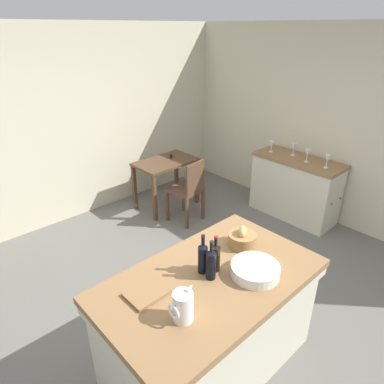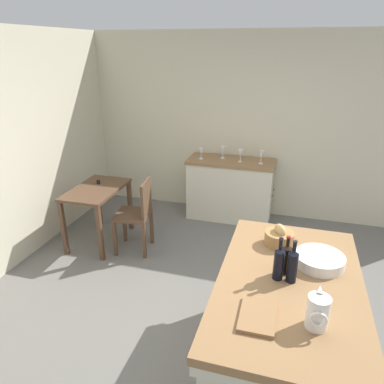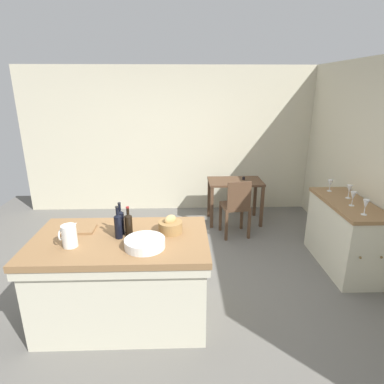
{
  "view_description": "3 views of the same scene",
  "coord_description": "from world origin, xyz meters",
  "px_view_note": "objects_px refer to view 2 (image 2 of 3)",
  "views": [
    {
      "loc": [
        -1.81,
        -1.85,
        2.53
      ],
      "look_at": [
        0.3,
        0.44,
        1.01
      ],
      "focal_mm": 31.85,
      "sensor_mm": 36.0,
      "label": 1
    },
    {
      "loc": [
        -2.55,
        -0.44,
        2.39
      ],
      "look_at": [
        0.49,
        0.45,
        1.09
      ],
      "focal_mm": 33.46,
      "sensor_mm": 36.0,
      "label": 2
    },
    {
      "loc": [
        0.2,
        -3.25,
        2.24
      ],
      "look_at": [
        0.32,
        0.47,
        1.01
      ],
      "focal_mm": 29.89,
      "sensor_mm": 36.0,
      "label": 3
    }
  ],
  "objects_px": {
    "wine_bottle_amber": "(279,263)",
    "wine_bottle_green": "(292,265)",
    "side_cabinet": "(230,189)",
    "cutting_board": "(258,316)",
    "wine_glass_right": "(201,151)",
    "wine_glass_middle": "(223,150)",
    "wine_glass_far_left": "(261,155)",
    "writing_desk": "(97,197)",
    "wine_bottle_dark": "(286,258)",
    "wash_bowl": "(319,260)",
    "pitcher": "(318,312)",
    "island_table": "(284,327)",
    "wooden_chair": "(137,213)",
    "bread_basket": "(279,237)",
    "wine_glass_left": "(241,153)"
  },
  "relations": [
    {
      "from": "wine_bottle_amber",
      "to": "wine_bottle_green",
      "type": "distance_m",
      "value": 0.09
    },
    {
      "from": "side_cabinet",
      "to": "cutting_board",
      "type": "xyz_separation_m",
      "value": [
        -3.08,
        -0.73,
        0.45
      ]
    },
    {
      "from": "wine_glass_right",
      "to": "wine_glass_middle",
      "type": "bearing_deg",
      "value": -68.91
    },
    {
      "from": "side_cabinet",
      "to": "wine_glass_far_left",
      "type": "relative_size",
      "value": 6.98
    },
    {
      "from": "writing_desk",
      "to": "wine_bottle_dark",
      "type": "bearing_deg",
      "value": -120.85
    },
    {
      "from": "side_cabinet",
      "to": "wash_bowl",
      "type": "height_order",
      "value": "wash_bowl"
    },
    {
      "from": "wine_glass_right",
      "to": "side_cabinet",
      "type": "bearing_deg",
      "value": -82.69
    },
    {
      "from": "wine_glass_far_left",
      "to": "wine_glass_right",
      "type": "height_order",
      "value": "wine_glass_far_left"
    },
    {
      "from": "wine_bottle_amber",
      "to": "wash_bowl",
      "type": "bearing_deg",
      "value": -47.66
    },
    {
      "from": "cutting_board",
      "to": "wine_glass_right",
      "type": "xyz_separation_m",
      "value": [
        3.03,
        1.16,
        0.1
      ]
    },
    {
      "from": "writing_desk",
      "to": "pitcher",
      "type": "relative_size",
      "value": 3.7
    },
    {
      "from": "wash_bowl",
      "to": "wine_bottle_amber",
      "type": "relative_size",
      "value": 1.12
    },
    {
      "from": "wine_glass_far_left",
      "to": "island_table",
      "type": "bearing_deg",
      "value": -169.45
    },
    {
      "from": "wash_bowl",
      "to": "wine_glass_right",
      "type": "bearing_deg",
      "value": 33.16
    },
    {
      "from": "writing_desk",
      "to": "wooden_chair",
      "type": "relative_size",
      "value": 0.98
    },
    {
      "from": "side_cabinet",
      "to": "wine_bottle_amber",
      "type": "bearing_deg",
      "value": -162.93
    },
    {
      "from": "side_cabinet",
      "to": "wine_glass_middle",
      "type": "distance_m",
      "value": 0.58
    },
    {
      "from": "pitcher",
      "to": "wine_glass_far_left",
      "type": "xyz_separation_m",
      "value": [
        3.02,
        0.64,
        0.02
      ]
    },
    {
      "from": "side_cabinet",
      "to": "writing_desk",
      "type": "distance_m",
      "value": 1.9
    },
    {
      "from": "bread_basket",
      "to": "wine_glass_left",
      "type": "xyz_separation_m",
      "value": [
        2.14,
        0.66,
        0.06
      ]
    },
    {
      "from": "wine_bottle_dark",
      "to": "wine_bottle_amber",
      "type": "distance_m",
      "value": 0.1
    },
    {
      "from": "cutting_board",
      "to": "wine_bottle_dark",
      "type": "relative_size",
      "value": 1.03
    },
    {
      "from": "island_table",
      "to": "wash_bowl",
      "type": "height_order",
      "value": "wash_bowl"
    },
    {
      "from": "wine_glass_left",
      "to": "wine_glass_right",
      "type": "bearing_deg",
      "value": 92.09
    },
    {
      "from": "island_table",
      "to": "wine_bottle_dark",
      "type": "height_order",
      "value": "wine_bottle_dark"
    },
    {
      "from": "wine_glass_far_left",
      "to": "side_cabinet",
      "type": "bearing_deg",
      "value": 84.2
    },
    {
      "from": "side_cabinet",
      "to": "wine_bottle_dark",
      "type": "height_order",
      "value": "wine_bottle_dark"
    },
    {
      "from": "island_table",
      "to": "wine_glass_left",
      "type": "bearing_deg",
      "value": 16.42
    },
    {
      "from": "bread_basket",
      "to": "wine_bottle_green",
      "type": "xyz_separation_m",
      "value": [
        -0.48,
        -0.11,
        0.06
      ]
    },
    {
      "from": "bread_basket",
      "to": "wine_glass_right",
      "type": "height_order",
      "value": "bread_basket"
    },
    {
      "from": "bread_basket",
      "to": "wine_glass_right",
      "type": "relative_size",
      "value": 1.47
    },
    {
      "from": "wine_glass_left",
      "to": "wine_glass_right",
      "type": "relative_size",
      "value": 1.1
    },
    {
      "from": "pitcher",
      "to": "wine_glass_far_left",
      "type": "bearing_deg",
      "value": 12.01
    },
    {
      "from": "wine_glass_far_left",
      "to": "bread_basket",
      "type": "bearing_deg",
      "value": -169.98
    },
    {
      "from": "side_cabinet",
      "to": "wine_bottle_amber",
      "type": "xyz_separation_m",
      "value": [
        -2.65,
        -0.81,
        0.57
      ]
    },
    {
      "from": "island_table",
      "to": "wine_glass_far_left",
      "type": "relative_size",
      "value": 9.32
    },
    {
      "from": "wash_bowl",
      "to": "wine_glass_left",
      "type": "relative_size",
      "value": 2.05
    },
    {
      "from": "side_cabinet",
      "to": "bread_basket",
      "type": "bearing_deg",
      "value": -159.97
    },
    {
      "from": "cutting_board",
      "to": "wine_bottle_amber",
      "type": "height_order",
      "value": "wine_bottle_amber"
    },
    {
      "from": "bread_basket",
      "to": "island_table",
      "type": "bearing_deg",
      "value": -167.07
    },
    {
      "from": "wine_bottle_green",
      "to": "wine_glass_middle",
      "type": "xyz_separation_m",
      "value": [
        2.72,
        1.04,
        -0.01
      ]
    },
    {
      "from": "side_cabinet",
      "to": "wooden_chair",
      "type": "relative_size",
      "value": 1.35
    },
    {
      "from": "pitcher",
      "to": "wash_bowl",
      "type": "height_order",
      "value": "pitcher"
    },
    {
      "from": "side_cabinet",
      "to": "pitcher",
      "type": "relative_size",
      "value": 5.08
    },
    {
      "from": "pitcher",
      "to": "wine_bottle_dark",
      "type": "xyz_separation_m",
      "value": [
        0.49,
        0.2,
        0.01
      ]
    },
    {
      "from": "wooden_chair",
      "to": "wine_glass_middle",
      "type": "distance_m",
      "value": 1.59
    },
    {
      "from": "wooden_chair",
      "to": "wine_glass_left",
      "type": "distance_m",
      "value": 1.67
    },
    {
      "from": "wooden_chair",
      "to": "cutting_board",
      "type": "relative_size",
      "value": 3.03
    },
    {
      "from": "wine_bottle_amber",
      "to": "wine_glass_middle",
      "type": "distance_m",
      "value": 2.87
    },
    {
      "from": "writing_desk",
      "to": "wine_bottle_green",
      "type": "xyz_separation_m",
      "value": [
        -1.49,
        -2.39,
        0.4
      ]
    }
  ]
}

